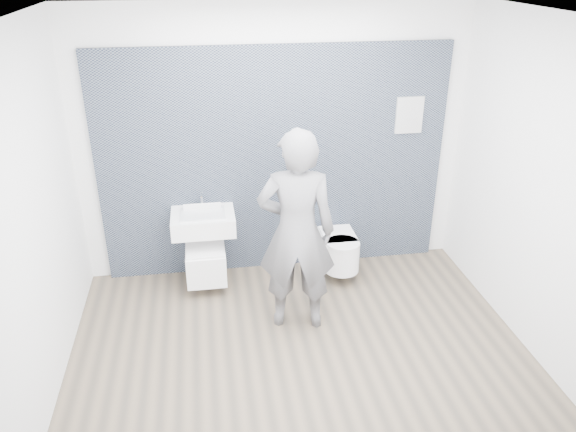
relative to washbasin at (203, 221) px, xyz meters
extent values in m
plane|color=brown|center=(0.78, -1.20, -0.72)|extent=(4.00, 4.00, 0.00)
plane|color=white|center=(0.78, 0.30, 0.68)|extent=(4.00, 0.00, 4.00)
plane|color=white|center=(0.78, -2.70, 0.68)|extent=(4.00, 0.00, 4.00)
plane|color=white|center=(-1.22, -1.20, 0.68)|extent=(0.00, 3.00, 3.00)
plane|color=white|center=(2.78, -1.20, 0.68)|extent=(0.00, 3.00, 3.00)
plane|color=white|center=(0.78, -1.20, 2.08)|extent=(4.00, 4.00, 0.00)
cube|color=black|center=(0.78, 0.27, -0.72)|extent=(3.60, 0.06, 2.40)
cube|color=white|center=(0.00, 0.00, -0.01)|extent=(0.64, 0.48, 0.19)
cube|color=silver|center=(0.00, -0.02, 0.09)|extent=(0.44, 0.32, 0.03)
cylinder|color=silver|center=(0.00, 0.18, 0.17)|extent=(0.02, 0.02, 0.16)
cylinder|color=silver|center=(0.00, 0.13, 0.24)|extent=(0.02, 0.11, 0.02)
cylinder|color=silver|center=(0.00, 0.22, -0.17)|extent=(0.04, 0.04, 0.13)
cube|color=white|center=(0.00, -0.05, -0.43)|extent=(0.40, 0.58, 0.34)
cylinder|color=silver|center=(0.00, -0.09, -0.28)|extent=(0.28, 0.28, 0.03)
cube|color=white|center=(0.00, -0.09, -0.25)|extent=(0.38, 0.46, 0.02)
cube|color=white|center=(0.00, 0.13, -0.04)|extent=(0.38, 0.14, 0.41)
cube|color=silver|center=(0.00, 0.21, -0.56)|extent=(0.10, 0.06, 0.08)
cube|color=white|center=(1.42, 0.02, -0.43)|extent=(0.37, 0.43, 0.31)
cylinder|color=white|center=(1.42, -0.19, -0.43)|extent=(0.37, 0.37, 0.31)
cube|color=white|center=(1.42, -0.01, -0.26)|extent=(0.35, 0.41, 0.03)
cylinder|color=white|center=(1.42, -0.21, -0.26)|extent=(0.35, 0.35, 0.03)
cube|color=silver|center=(1.42, 0.21, -0.54)|extent=(0.10, 0.06, 0.08)
cube|color=white|center=(2.18, 0.22, -0.72)|extent=(0.29, 0.03, 0.38)
imported|color=slate|center=(0.81, -0.84, 0.24)|extent=(0.76, 0.56, 1.91)
camera|label=1|loc=(0.05, -5.18, 2.49)|focal=35.00mm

